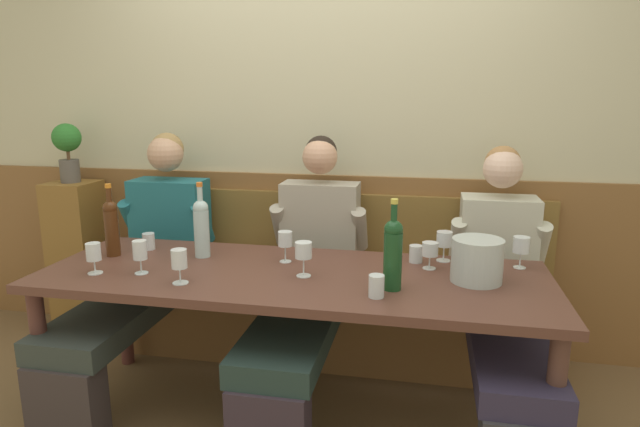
{
  "coord_description": "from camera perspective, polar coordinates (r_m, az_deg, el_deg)",
  "views": [
    {
      "loc": [
        0.58,
        -2.05,
        1.51
      ],
      "look_at": [
        0.07,
        0.46,
        0.94
      ],
      "focal_mm": 30.11,
      "sensor_mm": 36.0,
      "label": 1
    }
  ],
  "objects": [
    {
      "name": "room_wall_back",
      "position": [
        3.19,
        1.05,
        10.61
      ],
      "size": [
        6.8,
        0.08,
        2.8
      ],
      "primitive_type": "cube",
      "color": "#C1BB98",
      "rests_on": "ground"
    },
    {
      "name": "wood_wainscot_panel",
      "position": [
        3.29,
        0.82,
        -4.91
      ],
      "size": [
        6.8,
        0.03,
        1.04
      ],
      "primitive_type": "cube",
      "color": "brown",
      "rests_on": "ground"
    },
    {
      "name": "wall_bench",
      "position": [
        3.18,
        0.09,
        -10.15
      ],
      "size": [
        2.57,
        0.42,
        0.94
      ],
      "color": "brown",
      "rests_on": "ground"
    },
    {
      "name": "dining_table",
      "position": [
        2.45,
        -2.95,
        -7.96
      ],
      "size": [
        2.27,
        0.8,
        0.73
      ],
      "color": "brown",
      "rests_on": "ground"
    },
    {
      "name": "person_right_seat",
      "position": [
        3.07,
        -18.18,
        -4.78
      ],
      "size": [
        0.53,
        1.22,
        1.29
      ],
      "color": "#362E2E",
      "rests_on": "ground"
    },
    {
      "name": "person_center_left_seat",
      "position": [
        2.73,
        -1.35,
        -6.56
      ],
      "size": [
        0.53,
        1.21,
        1.29
      ],
      "color": "#352A34",
      "rests_on": "ground"
    },
    {
      "name": "person_center_right_seat",
      "position": [
        2.71,
        18.9,
        -7.37
      ],
      "size": [
        0.49,
        1.22,
        1.25
      ],
      "color": "#37363A",
      "rests_on": "ground"
    },
    {
      "name": "ice_bucket",
      "position": [
        2.38,
        16.34,
        -4.8
      ],
      "size": [
        0.22,
        0.22,
        0.19
      ],
      "primitive_type": "cylinder",
      "color": "#B0BCB8",
      "rests_on": "dining_table"
    },
    {
      "name": "wine_bottle_amber_mid",
      "position": [
        2.82,
        -21.29,
        -1.2
      ],
      "size": [
        0.07,
        0.07,
        0.36
      ],
      "color": "#46250F",
      "rests_on": "dining_table"
    },
    {
      "name": "wine_bottle_clear_water",
      "position": [
        2.68,
        -12.49,
        -1.3
      ],
      "size": [
        0.08,
        0.08,
        0.37
      ],
      "color": "#ADC6C6",
      "rests_on": "dining_table"
    },
    {
      "name": "wine_bottle_green_tall",
      "position": [
        2.19,
        7.76,
        -4.05
      ],
      "size": [
        0.08,
        0.08,
        0.38
      ],
      "color": "#17411F",
      "rests_on": "dining_table"
    },
    {
      "name": "wine_glass_near_bucket",
      "position": [
        2.34,
        -1.77,
        -4.03
      ],
      "size": [
        0.08,
        0.08,
        0.16
      ],
      "color": "silver",
      "rests_on": "dining_table"
    },
    {
      "name": "wine_glass_left_end",
      "position": [
        2.33,
        -14.73,
        -4.9
      ],
      "size": [
        0.07,
        0.07,
        0.15
      ],
      "color": "silver",
      "rests_on": "dining_table"
    },
    {
      "name": "wine_glass_center_rear",
      "position": [
        2.5,
        11.61,
        -3.81
      ],
      "size": [
        0.07,
        0.07,
        0.12
      ],
      "color": "silver",
      "rests_on": "dining_table"
    },
    {
      "name": "wine_glass_mid_left",
      "position": [
        2.54,
        -3.73,
        -2.81
      ],
      "size": [
        0.07,
        0.07,
        0.15
      ],
      "color": "silver",
      "rests_on": "dining_table"
    },
    {
      "name": "wine_glass_by_bottle",
      "position": [
        2.51,
        -18.59,
        -3.91
      ],
      "size": [
        0.06,
        0.06,
        0.15
      ],
      "color": "silver",
      "rests_on": "dining_table"
    },
    {
      "name": "wine_glass_mid_right",
      "position": [
        2.62,
        13.08,
        -2.76
      ],
      "size": [
        0.07,
        0.07,
        0.14
      ],
      "color": "silver",
      "rests_on": "dining_table"
    },
    {
      "name": "wine_glass_right_end",
      "position": [
        2.58,
        -22.94,
        -3.88
      ],
      "size": [
        0.07,
        0.07,
        0.14
      ],
      "color": "silver",
      "rests_on": "dining_table"
    },
    {
      "name": "wine_glass_center_front",
      "position": [
        2.62,
        20.6,
        -3.29
      ],
      "size": [
        0.07,
        0.07,
        0.15
      ],
      "color": "silver",
      "rests_on": "dining_table"
    },
    {
      "name": "water_tumbler_left",
      "position": [
        2.9,
        -17.75,
        -2.83
      ],
      "size": [
        0.06,
        0.06,
        0.09
      ],
      "primitive_type": "cylinder",
      "color": "silver",
      "rests_on": "dining_table"
    },
    {
      "name": "water_tumbler_right",
      "position": [
        2.14,
        6.02,
        -7.68
      ],
      "size": [
        0.06,
        0.06,
        0.09
      ],
      "primitive_type": "cylinder",
      "color": "silver",
      "rests_on": "dining_table"
    },
    {
      "name": "water_tumbler_center",
      "position": [
        2.6,
        10.16,
        -4.24
      ],
      "size": [
        0.06,
        0.06,
        0.08
      ],
      "primitive_type": "cylinder",
      "color": "silver",
      "rests_on": "dining_table"
    },
    {
      "name": "corner_pedestal",
      "position": [
        3.77,
        -24.25,
        -4.29
      ],
      "size": [
        0.28,
        0.28,
        0.98
      ],
      "primitive_type": "cube",
      "color": "brown",
      "rests_on": "ground"
    },
    {
      "name": "potted_plant",
      "position": [
        3.64,
        -25.25,
        6.43
      ],
      "size": [
        0.17,
        0.17,
        0.36
      ],
      "color": "#554F47",
      "rests_on": "corner_pedestal"
    }
  ]
}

